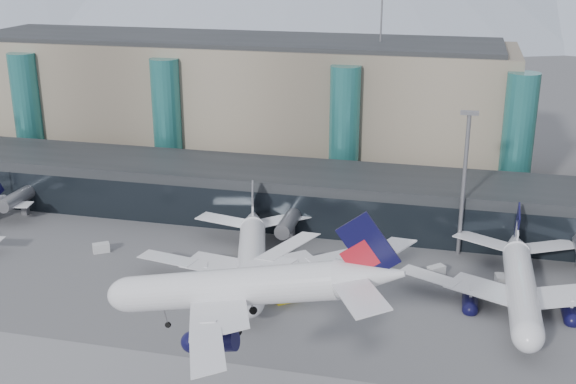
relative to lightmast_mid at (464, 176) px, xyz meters
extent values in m
plane|color=#515154|center=(-30.00, -48.00, -14.42)|extent=(900.00, 900.00, 0.00)
cube|color=black|center=(-30.00, 10.00, -9.42)|extent=(170.00, 18.00, 10.00)
cube|color=black|center=(-30.00, 1.10, -10.42)|extent=(170.00, 0.40, 8.00)
cylinder|color=slate|center=(-85.00, -1.00, -10.22)|extent=(2.80, 14.00, 2.80)
cube|color=slate|center=(-85.00, -1.00, -13.22)|extent=(1.20, 1.20, 2.40)
cylinder|color=slate|center=(-30.00, -1.00, -10.22)|extent=(2.80, 14.00, 2.80)
cube|color=slate|center=(-30.00, -1.00, -13.22)|extent=(1.20, 1.20, 2.40)
cube|color=gray|center=(-55.00, 42.00, 0.58)|extent=(130.00, 30.00, 30.00)
cube|color=black|center=(-55.00, 42.00, 16.08)|extent=(123.50, 28.00, 1.00)
cylinder|color=#297473|center=(-100.00, 26.00, -0.42)|extent=(6.40, 6.40, 28.00)
cylinder|color=#297473|center=(-65.00, 26.00, -0.42)|extent=(6.40, 6.40, 28.00)
cylinder|color=#297473|center=(-25.00, 26.00, -0.42)|extent=(6.40, 6.40, 28.00)
cylinder|color=#297473|center=(10.00, 26.00, -0.42)|extent=(6.40, 6.40, 28.00)
cylinder|color=slate|center=(-20.00, 42.00, 23.58)|extent=(0.40, 0.40, 16.00)
cylinder|color=slate|center=(0.00, 0.00, -1.92)|extent=(0.70, 0.70, 25.00)
cube|color=slate|center=(0.00, 0.00, 10.88)|extent=(3.00, 1.20, 0.60)
cylinder|color=silver|center=(-22.72, -53.01, 3.58)|extent=(25.05, 5.54, 4.12)
ellipsoid|color=silver|center=(-35.13, -52.30, 3.58)|extent=(5.99, 4.44, 4.12)
cone|color=silver|center=(-6.76, -53.93, 3.79)|extent=(7.33, 4.52, 4.12)
cube|color=silver|center=(-21.45, -61.98, 2.90)|extent=(12.18, 18.73, 0.21)
cylinder|color=black|center=(-22.75, -59.77, 0.80)|extent=(5.09, 2.55, 2.27)
cube|color=silver|center=(-7.05, -58.89, 3.99)|extent=(7.09, 9.87, 0.16)
cube|color=silver|center=(-20.44, -44.25, 2.90)|extent=(13.73, 18.50, 0.21)
cylinder|color=black|center=(-21.98, -46.30, 0.80)|extent=(5.09, 2.55, 2.27)
cube|color=silver|center=(-6.48, -48.97, 3.99)|extent=(7.83, 9.73, 0.16)
cube|color=black|center=(-6.41, -53.95, 7.08)|extent=(6.16, 0.60, 7.25)
cube|color=#B21523|center=(-7.47, -53.89, 5.85)|extent=(4.12, 0.52, 3.96)
cylinder|color=slate|center=(-31.40, -52.52, 0.90)|extent=(0.17, 0.17, 3.30)
cylinder|color=black|center=(-31.40, -52.52, -0.54)|extent=(0.74, 0.30, 0.73)
cylinder|color=black|center=(-21.80, -55.54, -0.54)|extent=(0.96, 0.42, 0.94)
cylinder|color=black|center=(-21.51, -50.61, -0.54)|extent=(0.96, 0.42, 0.94)
cube|color=silver|center=(-85.05, -3.33, -9.50)|extent=(9.59, 5.23, 0.16)
cylinder|color=silver|center=(-32.81, -17.00, -9.44)|extent=(11.47, 27.16, 4.47)
ellipsoid|color=silver|center=(-29.22, -29.99, -9.44)|extent=(5.97, 7.21, 4.47)
cone|color=silver|center=(-37.41, -0.30, -9.22)|extent=(6.35, 8.61, 4.47)
cube|color=silver|center=(-24.04, -12.58, -10.18)|extent=(18.89, 17.46, 0.22)
cylinder|color=black|center=(-25.86, -14.68, -12.46)|extent=(3.80, 5.85, 2.46)
cube|color=silver|center=(-32.22, 1.13, -9.00)|extent=(9.91, 9.68, 0.18)
cube|color=silver|center=(-42.59, -17.70, -10.18)|extent=(20.07, 9.65, 0.22)
cylinder|color=black|center=(-39.96, -18.57, -12.46)|extent=(3.80, 5.85, 2.46)
cube|color=silver|center=(-42.61, -1.74, -9.00)|extent=(10.61, 5.94, 0.18)
cube|color=slate|center=(-37.52, 0.07, -5.65)|extent=(2.03, 6.50, 7.86)
cube|color=silver|center=(-37.21, -1.05, -6.99)|extent=(1.49, 4.38, 4.30)
cylinder|color=slate|center=(-30.30, -26.09, -12.35)|extent=(0.18, 0.18, 3.57)
cylinder|color=black|center=(-30.30, -26.09, -13.91)|extent=(0.48, 0.84, 0.79)
cylinder|color=black|center=(-30.53, -15.17, -13.91)|extent=(0.65, 1.09, 1.02)
cylinder|color=black|center=(-35.70, -16.60, -13.91)|extent=(0.65, 1.09, 1.02)
cylinder|color=silver|center=(9.29, -17.00, -9.57)|extent=(4.45, 26.26, 4.35)
ellipsoid|color=silver|center=(9.34, -30.12, -9.57)|extent=(4.37, 6.10, 4.35)
cone|color=silver|center=(9.23, -0.13, -9.36)|extent=(4.38, 7.51, 4.35)
cylinder|color=black|center=(16.41, -16.60, -12.51)|extent=(2.41, 5.26, 2.39)
cube|color=silver|center=(14.48, -0.11, -9.14)|extent=(10.36, 7.91, 0.17)
cube|color=silver|center=(-0.08, -15.16, -10.29)|extent=(19.69, 13.64, 0.22)
cylinder|color=black|center=(2.17, -16.65, -12.51)|extent=(2.41, 5.26, 2.39)
cube|color=silver|center=(3.98, -0.15, -9.14)|extent=(10.37, 7.86, 0.17)
cube|color=black|center=(9.23, 0.24, -5.88)|extent=(0.29, 6.49, 7.65)
cube|color=silver|center=(9.23, -0.88, -7.18)|extent=(0.32, 4.34, 4.18)
cylinder|color=slate|center=(9.33, -26.18, -12.40)|extent=(0.18, 0.18, 3.48)
cylinder|color=black|center=(9.33, -26.18, -13.92)|extent=(0.28, 0.77, 0.77)
cylinder|color=black|center=(11.90, -15.87, -13.92)|extent=(0.39, 0.99, 0.99)
cylinder|color=black|center=(6.68, -15.89, -13.92)|extent=(0.39, 0.99, 0.99)
cube|color=#BDBDBD|center=(-61.39, -14.31, -13.62)|extent=(3.25, 2.93, 1.60)
cube|color=yellow|center=(-35.39, -7.63, -13.77)|extent=(1.92, 2.53, 1.30)
cube|color=#4F4F54|center=(-32.46, -22.01, -13.30)|extent=(4.52, 4.14, 2.25)
cube|color=#BDBDBD|center=(-3.32, -9.78, -13.61)|extent=(3.12, 3.05, 1.62)
cube|color=#BDBDBD|center=(6.79, -10.41, -13.71)|extent=(1.75, 2.60, 1.42)
cube|color=yellow|center=(-25.13, -24.46, -13.43)|extent=(3.97, 3.73, 1.98)
camera|label=1|loc=(-1.42, -120.21, 37.59)|focal=45.00mm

